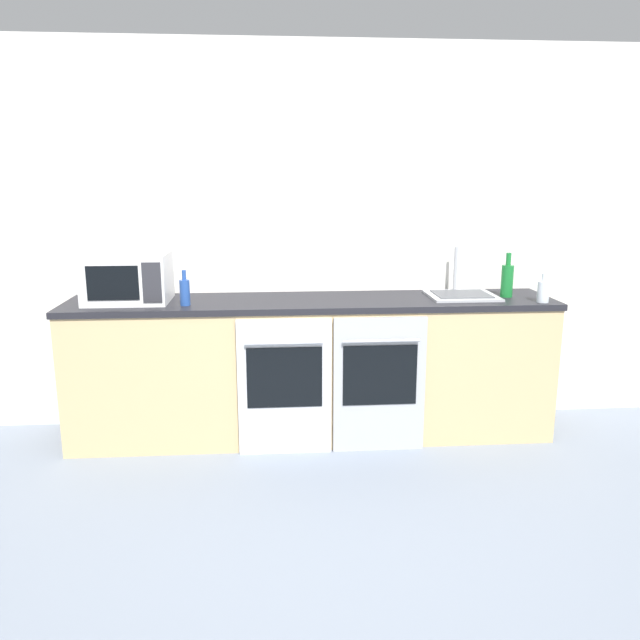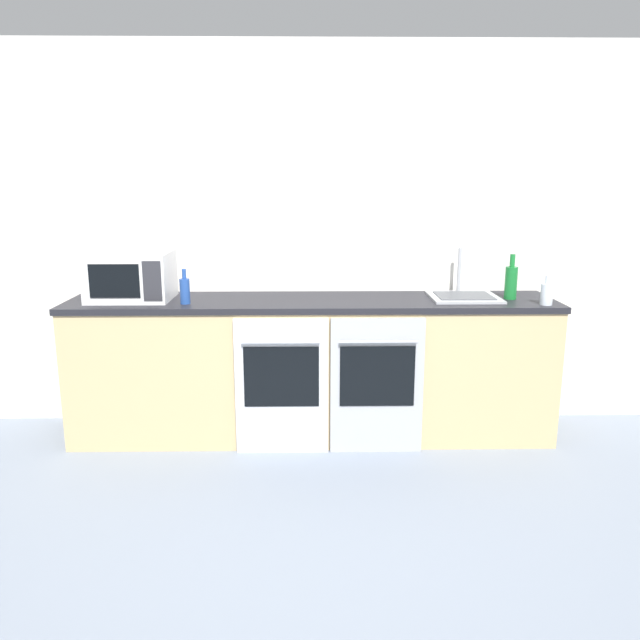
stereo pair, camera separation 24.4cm
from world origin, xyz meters
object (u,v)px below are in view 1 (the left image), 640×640
(oven_right, at_px, (379,384))
(sink, at_px, (461,294))
(oven_left, at_px, (285,386))
(bottle_green, at_px, (507,280))
(bottle_clear, at_px, (543,291))
(microwave, at_px, (128,278))
(bottle_blue, at_px, (185,292))

(oven_right, distance_m, sink, 0.85)
(oven_left, bearing_deg, sink, 15.59)
(bottle_green, distance_m, bottle_clear, 0.26)
(microwave, bearing_deg, bottle_clear, -4.79)
(bottle_green, bearing_deg, bottle_blue, -176.56)
(oven_left, height_order, sink, sink)
(oven_left, height_order, bottle_blue, bottle_blue)
(oven_right, bearing_deg, oven_left, 180.00)
(oven_right, height_order, sink, sink)
(microwave, relative_size, sink, 1.16)
(bottle_clear, bearing_deg, oven_right, -174.65)
(oven_right, distance_m, bottle_clear, 1.21)
(oven_right, height_order, microwave, microwave)
(microwave, relative_size, bottle_clear, 2.81)
(bottle_clear, xyz_separation_m, bottle_blue, (-2.27, 0.07, 0.01))
(microwave, height_order, bottle_blue, microwave)
(microwave, bearing_deg, oven_right, -11.48)
(bottle_green, bearing_deg, oven_right, -161.53)
(bottle_green, bearing_deg, microwave, 179.52)
(sink, bearing_deg, bottle_blue, -174.93)
(oven_left, relative_size, microwave, 1.69)
(bottle_green, xyz_separation_m, bottle_clear, (0.16, -0.20, -0.04))
(oven_right, height_order, bottle_green, bottle_green)
(oven_left, bearing_deg, bottle_blue, 164.09)
(microwave, distance_m, bottle_blue, 0.41)
(bottle_clear, distance_m, bottle_blue, 2.27)
(oven_right, bearing_deg, bottle_green, 18.47)
(oven_left, height_order, bottle_green, bottle_green)
(oven_left, distance_m, bottle_clear, 1.76)
(bottle_clear, bearing_deg, bottle_blue, 178.13)
(sink, bearing_deg, bottle_green, -6.49)
(microwave, bearing_deg, sink, 0.34)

